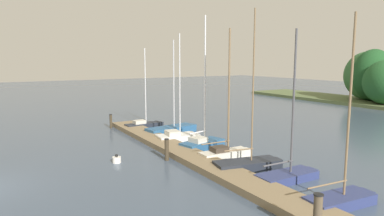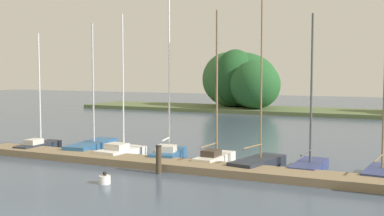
# 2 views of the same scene
# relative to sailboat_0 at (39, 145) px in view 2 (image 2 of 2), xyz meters

# --- Properties ---
(dock_pier) EXTENTS (22.21, 1.80, 0.35)m
(dock_pier) POSITION_rel_sailboat_0_xyz_m (9.02, -1.23, -0.16)
(dock_pier) COLOR #847051
(dock_pier) RESTS_ON ground
(far_shore) EXTENTS (53.92, 8.64, 7.04)m
(far_shore) POSITION_rel_sailboat_0_xyz_m (8.00, 31.48, 2.61)
(far_shore) COLOR #56663D
(far_shore) RESTS_ON ground
(sailboat_0) EXTENTS (1.10, 3.36, 6.64)m
(sailboat_0) POSITION_rel_sailboat_0_xyz_m (0.00, 0.00, 0.00)
(sailboat_0) COLOR #232833
(sailboat_0) RESTS_ON ground
(sailboat_1) EXTENTS (1.84, 4.41, 7.18)m
(sailboat_1) POSITION_rel_sailboat_0_xyz_m (2.87, 1.19, 0.00)
(sailboat_1) COLOR #285684
(sailboat_1) RESTS_ON ground
(sailboat_2) EXTENTS (1.68, 3.15, 7.48)m
(sailboat_2) POSITION_rel_sailboat_0_xyz_m (5.43, 0.28, 0.01)
(sailboat_2) COLOR white
(sailboat_2) RESTS_ON ground
(sailboat_3) EXTENTS (1.86, 3.35, 8.44)m
(sailboat_3) POSITION_rel_sailboat_0_xyz_m (7.97, 0.74, 0.08)
(sailboat_3) COLOR #285684
(sailboat_3) RESTS_ON ground
(sailboat_4) EXTENTS (1.08, 3.33, 7.44)m
(sailboat_4) POSITION_rel_sailboat_0_xyz_m (10.59, 0.65, 0.10)
(sailboat_4) COLOR silver
(sailboat_4) RESTS_ON ground
(sailboat_5) EXTENTS (1.90, 3.81, 8.24)m
(sailboat_5) POSITION_rel_sailboat_0_xyz_m (12.88, 0.49, 0.00)
(sailboat_5) COLOR #232833
(sailboat_5) RESTS_ON ground
(sailboat_6) EXTENTS (1.27, 3.35, 7.11)m
(sailboat_6) POSITION_rel_sailboat_0_xyz_m (15.08, 1.07, 0.01)
(sailboat_6) COLOR navy
(sailboat_6) RESTS_ON ground
(sailboat_7) EXTENTS (1.40, 3.41, 7.46)m
(sailboat_7) POSITION_rel_sailboat_0_xyz_m (18.17, 0.75, 0.01)
(sailboat_7) COLOR navy
(sailboat_7) RESTS_ON ground
(mooring_piling_1) EXTENTS (0.28, 0.28, 1.26)m
(mooring_piling_1) POSITION_rel_sailboat_0_xyz_m (9.20, -2.51, 0.30)
(mooring_piling_1) COLOR #3D3323
(mooring_piling_1) RESTS_ON ground
(channel_buoy_0) EXTENTS (0.47, 0.47, 0.50)m
(channel_buoy_0) POSITION_rel_sailboat_0_xyz_m (8.18, -5.12, -0.15)
(channel_buoy_0) COLOR white
(channel_buoy_0) RESTS_ON ground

